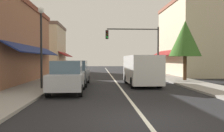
# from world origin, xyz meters

# --- Properties ---
(ground_plane) EXTENTS (80.00, 80.00, 0.00)m
(ground_plane) POSITION_xyz_m (0.00, 18.00, 0.00)
(ground_plane) COLOR black
(sidewalk_left) EXTENTS (2.60, 56.00, 0.12)m
(sidewalk_left) POSITION_xyz_m (-5.50, 18.00, 0.06)
(sidewalk_left) COLOR gray
(sidewalk_left) RESTS_ON ground
(sidewalk_right) EXTENTS (2.60, 56.00, 0.12)m
(sidewalk_right) POSITION_xyz_m (5.50, 18.00, 0.06)
(sidewalk_right) COLOR gray
(sidewalk_right) RESTS_ON ground
(lane_center_stripe) EXTENTS (0.14, 52.00, 0.01)m
(lane_center_stripe) POSITION_xyz_m (0.00, 18.00, 0.00)
(lane_center_stripe) COLOR silver
(lane_center_stripe) RESTS_ON ground
(storefront_right_block) EXTENTS (7.14, 10.20, 8.43)m
(storefront_right_block) POSITION_xyz_m (9.71, 20.00, 4.22)
(storefront_right_block) COLOR beige
(storefront_right_block) RESTS_ON ground
(storefront_far_left) EXTENTS (6.22, 8.20, 6.85)m
(storefront_far_left) POSITION_xyz_m (-9.25, 28.00, 3.43)
(storefront_far_left) COLOR #BCAD8E
(storefront_far_left) RESTS_ON ground
(parked_car_nearest_left) EXTENTS (1.85, 4.13, 1.77)m
(parked_car_nearest_left) POSITION_xyz_m (-3.12, 5.97, 0.88)
(parked_car_nearest_left) COLOR #B7BABF
(parked_car_nearest_left) RESTS_ON ground
(parked_car_second_left) EXTENTS (1.84, 4.13, 1.77)m
(parked_car_second_left) POSITION_xyz_m (-3.05, 9.92, 0.88)
(parked_car_second_left) COLOR #4C5156
(parked_car_second_left) RESTS_ON ground
(van_in_lane) EXTENTS (2.06, 5.21, 2.12)m
(van_in_lane) POSITION_xyz_m (1.61, 9.59, 1.15)
(van_in_lane) COLOR silver
(van_in_lane) RESTS_ON ground
(traffic_signal_mast_arm) EXTENTS (5.60, 0.50, 5.24)m
(traffic_signal_mast_arm) POSITION_xyz_m (2.77, 17.33, 3.63)
(traffic_signal_mast_arm) COLOR #333333
(traffic_signal_mast_arm) RESTS_ON ground
(street_lamp_left_near) EXTENTS (0.36, 0.36, 4.95)m
(street_lamp_left_near) POSITION_xyz_m (-4.82, 7.32, 3.32)
(street_lamp_left_near) COLOR black
(street_lamp_left_near) RESTS_ON ground
(tree_right_near) EXTENTS (2.68, 2.68, 5.06)m
(tree_right_near) POSITION_xyz_m (5.79, 12.38, 3.57)
(tree_right_near) COLOR #4C331E
(tree_right_near) RESTS_ON ground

